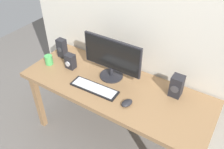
{
  "coord_description": "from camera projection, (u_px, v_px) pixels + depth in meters",
  "views": [
    {
      "loc": [
        0.84,
        -1.37,
        2.16
      ],
      "look_at": [
        -0.03,
        0.0,
        0.89
      ],
      "focal_mm": 37.68,
      "sensor_mm": 36.0,
      "label": 1
    }
  ],
  "objects": [
    {
      "name": "coffee_mug",
      "position": [
        49.0,
        60.0,
        2.36
      ],
      "size": [
        0.08,
        0.08,
        0.1
      ],
      "primitive_type": "cylinder",
      "color": "#4CB259",
      "rests_on": "desk"
    },
    {
      "name": "mouse",
      "position": [
        127.0,
        103.0,
        1.93
      ],
      "size": [
        0.1,
        0.12,
        0.04
      ],
      "primitive_type": "ellipsoid",
      "rotation": [
        0.0,
        0.0,
        -0.25
      ],
      "color": "#232328",
      "rests_on": "desk"
    },
    {
      "name": "speaker_left",
      "position": [
        62.0,
        48.0,
        2.44
      ],
      "size": [
        0.09,
        0.08,
        0.2
      ],
      "color": "#232328",
      "rests_on": "desk"
    },
    {
      "name": "desk",
      "position": [
        115.0,
        93.0,
        2.17
      ],
      "size": [
        1.76,
        0.67,
        0.77
      ],
      "color": "#936D47",
      "rests_on": "ground_plane"
    },
    {
      "name": "monitor",
      "position": [
        112.0,
        58.0,
        2.11
      ],
      "size": [
        0.58,
        0.22,
        0.39
      ],
      "color": "#232328",
      "rests_on": "desk"
    },
    {
      "name": "speaker_right",
      "position": [
        177.0,
        86.0,
        1.97
      ],
      "size": [
        0.1,
        0.1,
        0.2
      ],
      "color": "#232328",
      "rests_on": "desk"
    },
    {
      "name": "audio_controller",
      "position": [
        70.0,
        61.0,
        2.3
      ],
      "size": [
        0.09,
        0.09,
        0.15
      ],
      "color": "#232328",
      "rests_on": "desk"
    },
    {
      "name": "keyboard_primary",
      "position": [
        94.0,
        88.0,
        2.09
      ],
      "size": [
        0.45,
        0.15,
        0.02
      ],
      "color": "black",
      "rests_on": "desk"
    },
    {
      "name": "ground_plane",
      "position": [
        114.0,
        139.0,
        2.6
      ],
      "size": [
        6.0,
        6.0,
        0.0
      ],
      "primitive_type": "plane",
      "color": "slate"
    }
  ]
}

